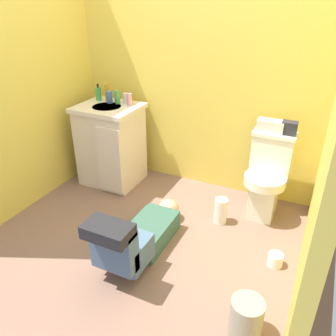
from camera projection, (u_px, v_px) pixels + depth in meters
name	position (u px, v px, depth m)	size (l,w,h in m)	color
ground_plane	(150.00, 231.00, 2.92)	(2.89, 2.90, 0.04)	#815F51
wall_back	(198.00, 65.00, 3.14)	(2.55, 0.08, 2.40)	#E3C74E
wall_left	(16.00, 73.00, 2.83)	(0.08, 1.90, 2.40)	#E3C74E
toilet	(267.00, 177.00, 2.96)	(0.36, 0.46, 0.75)	white
vanity_cabinet	(111.00, 144.00, 3.47)	(0.60, 0.53, 0.82)	beige
faucet	(116.00, 97.00, 3.38)	(0.02, 0.02, 0.10)	silver
person_plumber	(138.00, 235.00, 2.55)	(0.39, 1.06, 0.52)	#33594C
tissue_box	(271.00, 126.00, 2.85)	(0.22, 0.11, 0.10)	silver
toiletry_bag	(289.00, 128.00, 2.79)	(0.12, 0.09, 0.11)	#26262D
soap_dispenser	(98.00, 94.00, 3.42)	(0.06, 0.06, 0.17)	green
bottle_amber	(107.00, 93.00, 3.40)	(0.05, 0.05, 0.17)	gold
bottle_blue	(109.00, 97.00, 3.35)	(0.06, 0.06, 0.12)	#4567B5
bottle_green	(117.00, 97.00, 3.32)	(0.05, 0.05, 0.13)	#45A54F
bottle_white	(126.00, 98.00, 3.33)	(0.05, 0.05, 0.10)	silver
bottle_pink	(129.00, 99.00, 3.28)	(0.05, 0.05, 0.12)	pink
trash_can	(246.00, 319.00, 1.95)	(0.19, 0.19, 0.27)	#9C9580
paper_towel_roll	(221.00, 211.00, 2.94)	(0.11, 0.11, 0.23)	white
toilet_paper_roll	(275.00, 260.00, 2.50)	(0.11, 0.11, 0.10)	white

